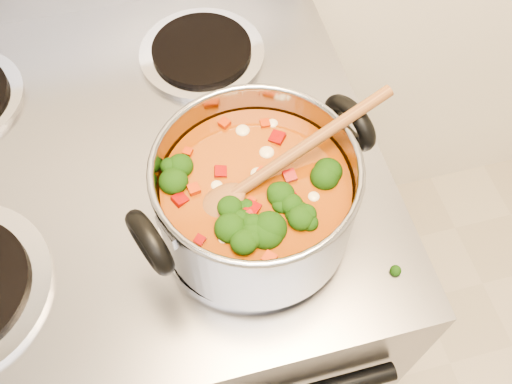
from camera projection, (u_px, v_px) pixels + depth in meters
The scene contains 4 objects.
electric_range at pixel (149, 284), 1.15m from camera, with size 0.75×0.68×1.08m.
stockpot at pixel (257, 198), 0.64m from camera, with size 0.29×0.23×0.14m.
wooden_spoon at pixel (264, 174), 0.61m from camera, with size 0.25×0.09×0.08m.
cooktop_crumbs at pixel (254, 201), 0.73m from camera, with size 0.22×0.34×0.01m.
Camera 1 is at (0.14, 0.69, 1.55)m, focal length 40.00 mm.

